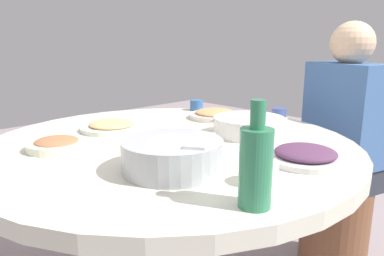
% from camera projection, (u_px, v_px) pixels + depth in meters
% --- Properties ---
extents(round_dining_table, '(1.29, 1.29, 0.76)m').
position_uv_depth(round_dining_table, '(170.00, 175.00, 1.31)').
color(round_dining_table, '#99999E').
rests_on(round_dining_table, ground).
extents(rice_bowl, '(0.28, 0.28, 0.09)m').
position_uv_depth(rice_bowl, '(173.00, 155.00, 0.98)').
color(rice_bowl, '#B2B5BA').
rests_on(rice_bowl, round_dining_table).
extents(soup_bowl, '(0.26, 0.26, 0.07)m').
position_uv_depth(soup_bowl, '(249.00, 126.00, 1.36)').
color(soup_bowl, white).
rests_on(soup_bowl, round_dining_table).
extents(dish_shrimp, '(0.23, 0.23, 0.04)m').
position_uv_depth(dish_shrimp, '(215.00, 114.00, 1.66)').
color(dish_shrimp, silver).
rests_on(dish_shrimp, round_dining_table).
extents(dish_noodles, '(0.24, 0.24, 0.04)m').
position_uv_depth(dish_noodles, '(112.00, 126.00, 1.44)').
color(dish_noodles, silver).
rests_on(dish_noodles, round_dining_table).
extents(dish_eggplant, '(0.24, 0.24, 0.05)m').
position_uv_depth(dish_eggplant, '(305.00, 155.00, 1.06)').
color(dish_eggplant, silver).
rests_on(dish_eggplant, round_dining_table).
extents(dish_tofu_braise, '(0.19, 0.19, 0.04)m').
position_uv_depth(dish_tofu_braise, '(57.00, 144.00, 1.18)').
color(dish_tofu_braise, silver).
rests_on(dish_tofu_braise, round_dining_table).
extents(green_bottle, '(0.07, 0.07, 0.23)m').
position_uv_depth(green_bottle, '(256.00, 165.00, 0.75)').
color(green_bottle, '#2E7D54').
rests_on(green_bottle, round_dining_table).
extents(tea_cup_near, '(0.06, 0.06, 0.06)m').
position_uv_depth(tea_cup_near, '(279.00, 115.00, 1.60)').
color(tea_cup_near, '#3A4F95').
rests_on(tea_cup_near, round_dining_table).
extents(tea_cup_far, '(0.07, 0.07, 0.05)m').
position_uv_depth(tea_cup_far, '(197.00, 105.00, 1.85)').
color(tea_cup_far, '#325E9D').
rests_on(tea_cup_far, round_dining_table).
extents(tea_cup_side, '(0.08, 0.08, 0.06)m').
position_uv_depth(tea_cup_side, '(262.00, 173.00, 0.89)').
color(tea_cup_side, white).
rests_on(tea_cup_side, round_dining_table).
extents(stool_for_diner_right, '(0.33, 0.33, 0.43)m').
position_uv_depth(stool_for_diner_right, '(334.00, 226.00, 1.80)').
color(stool_for_diner_right, brown).
rests_on(stool_for_diner_right, ground).
extents(diner_right, '(0.42, 0.41, 0.76)m').
position_uv_depth(diner_right, '(345.00, 121.00, 1.67)').
color(diner_right, '#2D333D').
rests_on(diner_right, stool_for_diner_right).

